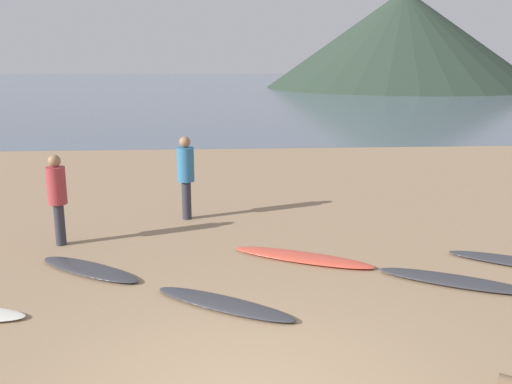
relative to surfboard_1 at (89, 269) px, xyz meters
name	(u,v)px	position (x,y,z in m)	size (l,w,h in m)	color
ground_plane	(227,188)	(2.30, 6.19, -0.14)	(120.00, 120.00, 0.20)	#997C5B
ocean_water	(219,85)	(2.30, 62.13, -0.04)	(140.00, 100.00, 0.01)	slate
headland_hill	(402,39)	(23.04, 55.12, 5.34)	(30.68, 30.68, 10.77)	#28382B
surfboard_1	(89,269)	(0.00, 0.00, 0.00)	(2.04, 0.50, 0.09)	#333338
surfboard_2	(223,304)	(2.12, -1.42, 0.00)	(2.18, 0.46, 0.09)	#333338
surfboard_3	(302,257)	(3.47, 0.30, 0.00)	(2.45, 0.51, 0.09)	#D84C38
surfboard_4	(454,281)	(5.62, -0.86, 0.00)	(2.26, 0.49, 0.09)	#333338
person_0	(57,193)	(-0.80, 1.38, 0.94)	(0.34, 0.34, 1.66)	#2D2D38
person_1	(186,171)	(1.40, 2.91, 0.99)	(0.36, 0.36, 1.76)	#2D2D38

